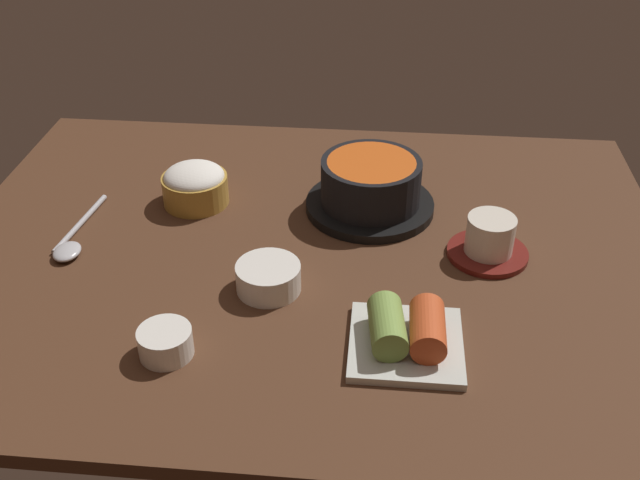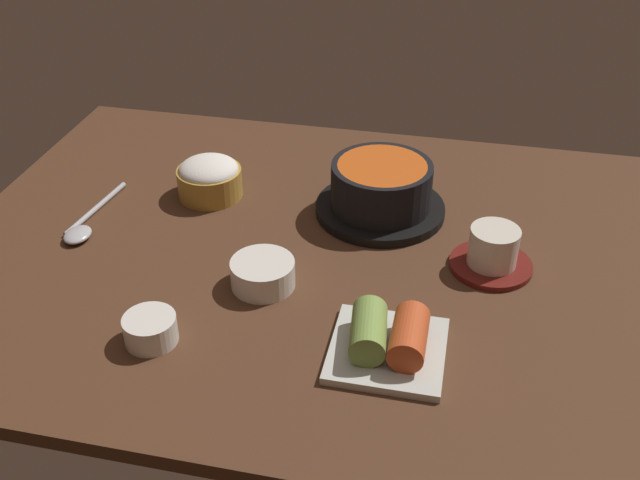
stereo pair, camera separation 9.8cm
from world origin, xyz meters
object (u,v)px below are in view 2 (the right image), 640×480
Objects in this scene: banchan_cup_center at (263,273)px; kimchi_plate at (388,340)px; rice_bowl at (209,177)px; tea_cup_with_saucer at (493,251)px; spoon at (84,226)px; stone_pot at (381,190)px; side_bowl_near at (150,328)px.

banchan_cup_center is 19.75cm from kimchi_plate.
rice_bowl reaches higher than tea_cup_with_saucer.
spoon is at bearing 160.37° from kimchi_plate.
banchan_cup_center is at bearing -120.35° from stone_pot.
rice_bowl is 1.19× the size of banchan_cup_center.
tea_cup_with_saucer is 44.61cm from side_bowl_near.
rice_bowl is 43.16cm from kimchi_plate.
kimchi_plate is (17.37, -9.39, 0.12)cm from banchan_cup_center.
kimchi_plate is at bearing -119.54° from tea_cup_with_saucer.
banchan_cup_center is (-28.41, -10.08, -0.66)cm from tea_cup_with_saucer.
tea_cup_with_saucer is 57.10cm from spoon.
side_bowl_near is (-27.15, -3.58, -0.26)cm from kimchi_plate.
side_bowl_near is 0.36× the size of spoon.
kimchi_plate is 48.80cm from spoon.
tea_cup_with_saucer is (16.36, -10.50, -1.26)cm from stone_pot.
spoon is (-28.57, 7.00, -1.31)cm from banchan_cup_center.
rice_bowl reaches higher than kimchi_plate.
kimchi_plate is at bearing -19.63° from spoon.
stone_pot is 19.48cm from tea_cup_with_saucer.
stone_pot reaches higher than side_bowl_near.
spoon is at bearing 166.23° from banchan_cup_center.
stone_pot is at bearing 18.48° from spoon.
stone_pot is 1.09× the size of spoon.
spoon is (-18.79, 19.97, -1.17)cm from side_bowl_near.
stone_pot is at bearing 147.31° from tea_cup_with_saucer.
spoon is (-14.47, -13.11, -2.47)cm from rice_bowl.
tea_cup_with_saucer reaches higher than banchan_cup_center.
stone_pot reaches higher than kimchi_plate.
rice_bowl is 43.68cm from tea_cup_with_saucer.
rice_bowl is at bearing -178.99° from stone_pot.
banchan_cup_center is (14.11, -20.11, -1.16)cm from rice_bowl.
side_bowl_near is at bearing -148.88° from tea_cup_with_saucer.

